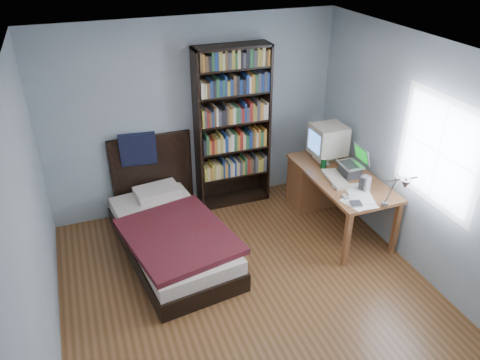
{
  "coord_description": "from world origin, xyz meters",
  "views": [
    {
      "loc": [
        -1.4,
        -3.36,
        3.46
      ],
      "look_at": [
        0.13,
        0.75,
        1.01
      ],
      "focal_mm": 35.0,
      "sensor_mm": 36.0,
      "label": 1
    }
  ],
  "objects": [
    {
      "name": "phone_silver",
      "position": [
        1.28,
        0.65,
        0.74
      ],
      "size": [
        0.08,
        0.11,
        0.02
      ],
      "primitive_type": "cube",
      "rotation": [
        0.0,
        0.0,
        0.33
      ],
      "color": "silver",
      "rests_on": "desk"
    },
    {
      "name": "soda_can",
      "position": [
        1.39,
        1.15,
        0.79
      ],
      "size": [
        0.07,
        0.07,
        0.13
      ],
      "primitive_type": "cylinder",
      "color": "#073510",
      "rests_on": "desk"
    },
    {
      "name": "bookshelf",
      "position": [
        0.47,
        1.94,
        1.08
      ],
      "size": [
        0.97,
        0.3,
        2.15
      ],
      "color": "black",
      "rests_on": "floor"
    },
    {
      "name": "external_drive",
      "position": [
        1.3,
        0.25,
        0.74
      ],
      "size": [
        0.14,
        0.14,
        0.02
      ],
      "primitive_type": "cube",
      "rotation": [
        0.0,
        0.0,
        -0.25
      ],
      "color": "gray",
      "rests_on": "desk"
    },
    {
      "name": "bed",
      "position": [
        -0.6,
        1.13,
        0.26
      ],
      "size": [
        1.3,
        2.13,
        1.16
      ],
      "color": "black",
      "rests_on": "floor"
    },
    {
      "name": "speaker",
      "position": [
        1.56,
        0.49,
        0.82
      ],
      "size": [
        0.11,
        0.11,
        0.18
      ],
      "primitive_type": "cube",
      "rotation": [
        0.0,
        0.0,
        0.34
      ],
      "color": "gray",
      "rests_on": "desk"
    },
    {
      "name": "desk_lamp",
      "position": [
        1.47,
        -0.2,
        1.18
      ],
      "size": [
        0.21,
        0.48,
        0.56
      ],
      "color": "#99999E",
      "rests_on": "desk"
    },
    {
      "name": "crt_monitor",
      "position": [
        1.54,
        1.35,
        1.0
      ],
      "size": [
        0.42,
        0.39,
        0.47
      ],
      "color": "beige",
      "rests_on": "desk"
    },
    {
      "name": "keyboard",
      "position": [
        1.38,
        0.81,
        0.75
      ],
      "size": [
        0.25,
        0.51,
        0.05
      ],
      "primitive_type": "cube",
      "rotation": [
        0.0,
        0.07,
        -0.12
      ],
      "color": "#BAB29B",
      "rests_on": "desk"
    },
    {
      "name": "mouse",
      "position": [
        1.48,
        1.21,
        0.75
      ],
      "size": [
        0.06,
        0.1,
        0.03
      ],
      "primitive_type": "ellipsoid",
      "color": "silver",
      "rests_on": "desk"
    },
    {
      "name": "laptop",
      "position": [
        1.61,
        0.86,
        0.84
      ],
      "size": [
        0.3,
        0.3,
        0.37
      ],
      "color": "#2D2D30",
      "rests_on": "desk"
    },
    {
      "name": "desk",
      "position": [
        1.51,
        1.33,
        0.41
      ],
      "size": [
        0.75,
        1.56,
        0.73
      ],
      "color": "brown",
      "rests_on": "floor"
    },
    {
      "name": "room",
      "position": [
        0.03,
        -0.0,
        1.25
      ],
      "size": [
        4.2,
        4.24,
        2.5
      ],
      "color": "brown",
      "rests_on": "ground"
    },
    {
      "name": "phone_grey",
      "position": [
        1.27,
        0.42,
        0.74
      ],
      "size": [
        0.06,
        0.1,
        0.02
      ],
      "primitive_type": "cube",
      "rotation": [
        0.0,
        0.0,
        -0.09
      ],
      "color": "gray",
      "rests_on": "desk"
    }
  ]
}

